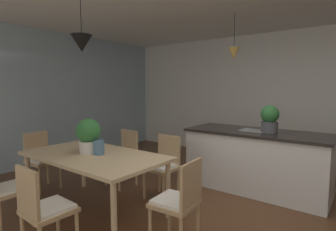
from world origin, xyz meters
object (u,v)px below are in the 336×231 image
at_px(chair_near_right, 43,208).
at_px(chair_near_left, 4,188).
at_px(chair_kitchen_end, 179,200).
at_px(vase_on_dining_table, 99,147).
at_px(chair_far_right, 163,164).
at_px(dining_table, 94,159).
at_px(chair_window_end, 41,158).
at_px(potted_plant_on_table, 88,134).
at_px(chair_far_left, 123,155).
at_px(kitchen_island, 256,160).
at_px(potted_plant_on_island, 270,118).

height_order(chair_near_right, chair_near_left, same).
xyz_separation_m(chair_kitchen_end, vase_on_dining_table, (-1.22, 0.03, 0.34)).
relative_size(chair_near_right, chair_near_left, 1.00).
distance_m(chair_kitchen_end, vase_on_dining_table, 1.27).
relative_size(chair_far_right, chair_near_left, 1.00).
height_order(dining_table, chair_near_left, chair_near_left).
relative_size(chair_near_right, chair_window_end, 1.00).
height_order(dining_table, potted_plant_on_table, potted_plant_on_table).
bearing_deg(chair_near_left, chair_kitchen_end, 27.35).
distance_m(chair_window_end, potted_plant_on_table, 1.29).
bearing_deg(chair_kitchen_end, chair_window_end, -179.85).
bearing_deg(chair_far_left, chair_far_right, 0.01).
distance_m(kitchen_island, potted_plant_on_table, 2.48).
height_order(chair_window_end, potted_plant_on_island, potted_plant_on_island).
relative_size(dining_table, chair_far_right, 2.09).
height_order(kitchen_island, potted_plant_on_table, potted_plant_on_table).
relative_size(dining_table, chair_near_right, 2.09).
bearing_deg(chair_near_left, vase_on_dining_table, 62.51).
bearing_deg(vase_on_dining_table, chair_near_right, -68.83).
relative_size(dining_table, chair_kitchen_end, 2.09).
bearing_deg(potted_plant_on_island, dining_table, -128.22).
height_order(kitchen_island, vase_on_dining_table, kitchen_island).
xyz_separation_m(chair_far_left, chair_kitchen_end, (1.69, -0.87, 0.00)).
distance_m(chair_far_left, vase_on_dining_table, 1.02).
relative_size(chair_kitchen_end, potted_plant_on_table, 1.99).
xyz_separation_m(chair_far_right, chair_window_end, (-1.69, -0.87, 0.00)).
relative_size(chair_far_right, potted_plant_on_table, 1.99).
height_order(dining_table, potted_plant_on_island, potted_plant_on_island).
relative_size(chair_window_end, potted_plant_on_table, 1.99).
bearing_deg(dining_table, chair_window_end, -179.87).
xyz_separation_m(chair_near_left, potted_plant_on_island, (1.94, 2.82, 0.63)).
xyz_separation_m(chair_near_right, chair_near_left, (-0.82, -0.00, 0.00)).
xyz_separation_m(chair_far_right, kitchen_island, (0.95, 1.07, -0.01)).
bearing_deg(chair_far_left, vase_on_dining_table, -61.06).
bearing_deg(potted_plant_on_table, chair_window_end, 179.94).
xyz_separation_m(chair_far_left, potted_plant_on_island, (1.94, 1.07, 0.63)).
relative_size(chair_near_right, chair_kitchen_end, 1.00).
height_order(chair_far_right, vase_on_dining_table, vase_on_dining_table).
bearing_deg(kitchen_island, chair_near_left, -122.11).
bearing_deg(kitchen_island, chair_near_right, -108.60).
relative_size(chair_far_right, kitchen_island, 0.42).
distance_m(dining_table, chair_near_left, 0.98).
xyz_separation_m(chair_far_left, chair_far_right, (0.82, 0.00, 0.00)).
bearing_deg(chair_near_right, kitchen_island, 71.40).
relative_size(dining_table, chair_near_left, 2.09).
xyz_separation_m(chair_near_right, potted_plant_on_island, (1.12, 2.82, 0.63)).
height_order(chair_near_right, vase_on_dining_table, vase_on_dining_table).
distance_m(chair_far_right, chair_near_left, 1.93).
bearing_deg(potted_plant_on_island, chair_window_end, -145.29).
xyz_separation_m(chair_kitchen_end, potted_plant_on_island, (0.25, 1.94, 0.63)).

